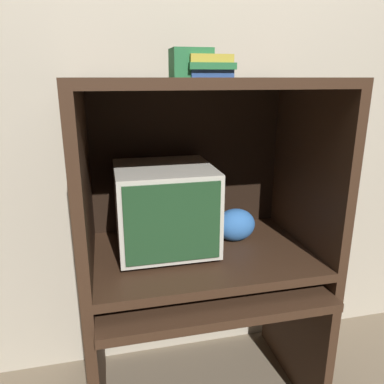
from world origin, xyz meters
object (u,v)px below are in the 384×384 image
(book_stack, at_px, (209,66))
(keyboard, at_px, (172,286))
(crt_monitor, at_px, (165,207))
(mouse, at_px, (239,275))
(snack_bag, at_px, (235,225))
(storage_box, at_px, (191,63))

(book_stack, bearing_deg, keyboard, -139.50)
(crt_monitor, height_order, mouse, crt_monitor)
(snack_bag, bearing_deg, book_stack, -165.00)
(crt_monitor, height_order, keyboard, crt_monitor)
(snack_bag, relative_size, book_stack, 1.01)
(book_stack, xyz_separation_m, storage_box, (-0.07, 0.02, 0.01))
(snack_bag, relative_size, storage_box, 1.19)
(crt_monitor, relative_size, book_stack, 2.26)
(snack_bag, bearing_deg, keyboard, -149.22)
(snack_bag, bearing_deg, storage_box, -175.19)
(storage_box, bearing_deg, mouse, -43.56)
(keyboard, bearing_deg, snack_bag, 30.78)
(mouse, bearing_deg, crt_monitor, 150.80)
(mouse, relative_size, storage_box, 0.49)
(mouse, distance_m, snack_bag, 0.24)
(keyboard, bearing_deg, mouse, 3.33)
(mouse, xyz_separation_m, storage_box, (-0.17, 0.16, 0.84))
(crt_monitor, xyz_separation_m, book_stack, (0.18, -0.02, 0.56))
(crt_monitor, distance_m, storage_box, 0.59)
(crt_monitor, bearing_deg, book_stack, -5.73)
(keyboard, xyz_separation_m, mouse, (0.29, 0.02, 0.00))
(keyboard, relative_size, snack_bag, 2.44)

